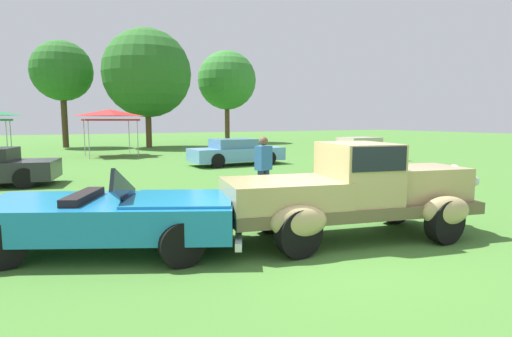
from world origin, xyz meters
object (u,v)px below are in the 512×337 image
Objects in this scene: feature_pickup_truck at (353,190)px; spectator_between_cars at (263,168)px; neighbor_convertible at (116,215)px; show_car_cream at (361,149)px; show_car_skyblue at (236,152)px; canopy_tent_center_field at (109,114)px.

spectator_between_cars is at bearing 89.53° from feature_pickup_truck.
neighbor_convertible is 16.23m from show_car_cream.
show_car_cream is 11.86m from spectator_between_cars.
canopy_tent_center_field is at bearing 120.57° from show_car_skyblue.
feature_pickup_truck is 3.33m from spectator_between_cars.
neighbor_convertible reaches higher than show_car_cream.
feature_pickup_truck is at bearing -86.11° from canopy_tent_center_field.
feature_pickup_truck reaches higher than spectator_between_cars.
canopy_tent_center_field is (-4.51, 7.64, 1.82)m from show_car_skyblue.
neighbor_convertible is 1.55× the size of canopy_tent_center_field.
show_car_cream is at bearing 47.26° from feature_pickup_truck.
canopy_tent_center_field reaches higher than show_car_cream.
canopy_tent_center_field is (-1.35, 16.09, 1.51)m from spectator_between_cars.
neighbor_convertible reaches higher than show_car_skyblue.
canopy_tent_center_field reaches higher than neighbor_convertible.
show_car_cream is 2.52× the size of spectator_between_cars.
feature_pickup_truck is 12.21m from show_car_skyblue.
canopy_tent_center_field is at bearing 93.89° from feature_pickup_truck.
show_car_skyblue is at bearing 167.46° from show_car_cream.
canopy_tent_center_field reaches higher than spectator_between_cars.
spectator_between_cars is at bearing -143.65° from show_car_cream.
show_car_skyblue is 6.54m from show_car_cream.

